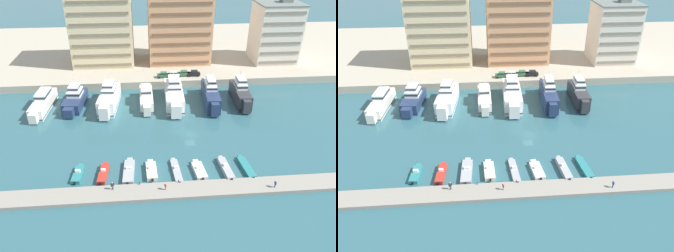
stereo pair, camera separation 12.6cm
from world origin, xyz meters
TOP-DOWN VIEW (x-y plane):
  - ground_plane at (0.00, 0.00)m, footprint 400.00×400.00m
  - quay_promenade at (0.00, 62.73)m, footprint 180.00×70.00m
  - pier_dock at (0.00, -20.18)m, footprint 120.00×4.55m
  - yacht_ivory_far_left at (-39.18, 16.94)m, footprint 4.88×17.90m
  - yacht_navy_left at (-30.57, 17.95)m, footprint 5.81×15.39m
  - yacht_white_mid_left at (-20.83, 16.67)m, footprint 5.99×17.53m
  - yacht_ivory_center_left at (-10.35, 17.22)m, footprint 3.74×15.33m
  - yacht_white_center at (-2.41, 17.38)m, footprint 5.51×19.62m
  - yacht_navy_center_right at (8.15, 16.67)m, footprint 4.72×18.33m
  - yacht_charcoal_mid_right at (16.87, 16.58)m, footprint 4.30×16.14m
  - motorboat_teal_far_left at (-25.22, -13.60)m, footprint 2.14×6.20m
  - motorboat_red_left at (-20.05, -13.97)m, footprint 2.07×6.87m
  - motorboat_grey_mid_left at (-14.84, -13.64)m, footprint 2.44×8.43m
  - motorboat_cream_center_left at (-10.20, -13.89)m, footprint 2.33×6.70m
  - motorboat_grey_center at (-5.03, -14.12)m, footprint 2.05×8.39m
  - motorboat_white_center_right at (-0.31, -14.46)m, footprint 2.71×6.55m
  - motorboat_grey_mid_right at (5.32, -14.47)m, footprint 2.23×8.03m
  - motorboat_teal_right at (9.77, -14.28)m, footprint 2.40×7.91m
  - car_green_far_left at (-4.43, 30.96)m, footprint 4.15×2.02m
  - car_white_left at (-1.16, 31.19)m, footprint 4.21×2.14m
  - car_green_mid_left at (2.18, 31.77)m, footprint 4.12×1.96m
  - car_black_center_left at (5.54, 31.52)m, footprint 4.15×2.02m
  - apartment_block_far_left at (-24.13, 47.34)m, footprint 20.98×16.32m
  - apartment_block_left at (2.25, 46.94)m, footprint 21.60×14.64m
  - apartment_block_mid_left at (35.70, 44.08)m, footprint 14.79×13.79m
  - pedestrian_near_edge at (-7.77, -20.07)m, footprint 0.35×0.57m
  - pedestrian_mid_deck at (-17.78, -19.18)m, footprint 0.62×0.43m
  - pedestrian_far_side at (13.30, -21.17)m, footprint 0.29×0.61m
  - bollard_west at (-12.70, -18.15)m, footprint 0.20×0.20m
  - bollard_west_mid at (-5.03, -18.15)m, footprint 0.20×0.20m

SIDE VIEW (x-z plane):
  - ground_plane at x=0.00m, z-range 0.00..0.00m
  - pier_dock at x=0.00m, z-range 0.00..0.75m
  - motorboat_grey_center at x=-5.03m, z-range -0.27..1.02m
  - motorboat_teal_right at x=9.77m, z-range -0.02..0.84m
  - motorboat_teal_far_left at x=-25.22m, z-range -0.24..1.12m
  - motorboat_white_center_right at x=-0.31m, z-range -0.20..1.15m
  - motorboat_grey_mid_left at x=-14.84m, z-range -0.20..1.18m
  - motorboat_red_left at x=-20.05m, z-range -0.20..1.26m
  - motorboat_cream_center_left at x=-10.20m, z-range -0.19..1.28m
  - motorboat_grey_mid_right at x=5.32m, z-range -0.20..1.30m
  - bollard_west at x=-12.70m, z-range 0.77..1.38m
  - bollard_west_mid at x=-5.03m, z-range 0.77..1.38m
  - quay_promenade at x=0.00m, z-range 0.00..2.40m
  - pedestrian_near_edge at x=-7.77m, z-range 0.89..2.45m
  - pedestrian_far_side at x=13.30m, z-range 0.90..2.50m
  - pedestrian_mid_deck at x=-17.78m, z-range 0.91..2.67m
  - yacht_ivory_far_left at x=-39.18m, z-range -1.38..5.22m
  - yacht_ivory_center_left at x=-10.35m, z-range -1.38..5.35m
  - yacht_navy_left at x=-30.57m, z-range -1.75..5.95m
  - yacht_white_mid_left at x=-20.83m, z-range -1.72..6.97m
  - yacht_charcoal_mid_right at x=16.87m, z-range -1.77..7.14m
  - yacht_navy_center_right at x=8.15m, z-range -1.78..7.22m
  - yacht_white_center at x=-2.41m, z-range -1.80..7.24m
  - car_green_far_left at x=-4.43m, z-range 2.47..4.27m
  - car_white_left at x=-1.16m, z-range 2.47..4.27m
  - car_green_mid_left at x=2.18m, z-range 2.47..4.27m
  - car_black_center_left at x=5.54m, z-range 2.47..4.27m
  - apartment_block_mid_left at x=35.70m, z-range 1.47..23.57m
  - apartment_block_far_left at x=-24.13m, z-range 1.44..27.42m
  - apartment_block_left at x=2.25m, z-range 1.44..29.69m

